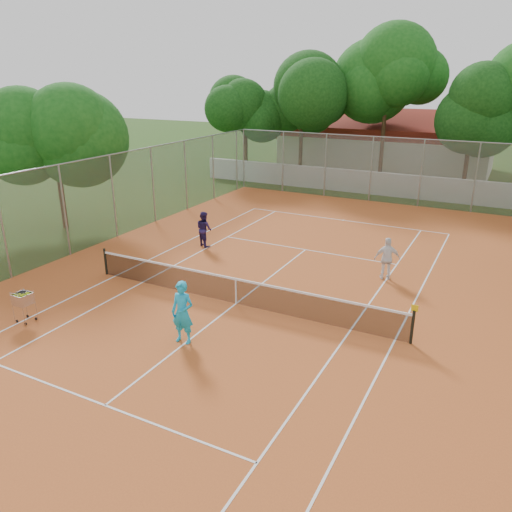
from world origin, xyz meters
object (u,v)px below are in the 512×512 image
at_px(player_far_right, 387,259).
at_px(tennis_net, 236,291).
at_px(player_near, 183,312).
at_px(ball_hopper, 24,306).
at_px(clubhouse, 386,142).
at_px(player_far_left, 204,229).

bearing_deg(player_far_right, tennis_net, 27.26).
height_order(player_near, player_far_right, player_near).
distance_m(player_near, ball_hopper, 5.42).
bearing_deg(player_far_right, ball_hopper, 21.86).
bearing_deg(tennis_net, player_far_right, 48.91).
xyz_separation_m(player_near, player_far_right, (4.15, 7.64, -0.12)).
bearing_deg(player_near, ball_hopper, -171.18).
height_order(clubhouse, player_near, clubhouse).
distance_m(player_far_right, ball_hopper, 12.96).
bearing_deg(player_far_left, player_near, 142.51).
distance_m(clubhouse, player_far_right, 25.13).
xyz_separation_m(player_far_left, ball_hopper, (-0.95, -9.06, -0.28)).
bearing_deg(player_far_right, clubhouse, -97.69).
bearing_deg(player_far_left, ball_hopper, 107.56).
height_order(tennis_net, player_near, player_near).
relative_size(tennis_net, ball_hopper, 10.99).
xyz_separation_m(player_far_left, player_far_right, (8.45, -0.13, 0.02)).
distance_m(player_near, player_far_right, 8.69).
xyz_separation_m(tennis_net, player_near, (-0.09, -2.99, 0.47)).
relative_size(clubhouse, player_near, 8.55).
relative_size(player_far_left, ball_hopper, 1.51).
bearing_deg(tennis_net, player_far_left, 132.58).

